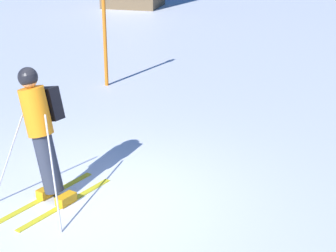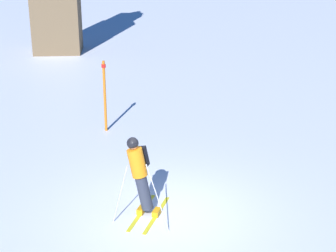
{
  "view_description": "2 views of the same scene",
  "coord_description": "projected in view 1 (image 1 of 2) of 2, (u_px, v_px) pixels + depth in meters",
  "views": [
    {
      "loc": [
        2.74,
        -6.13,
        3.65
      ],
      "look_at": [
        0.86,
        1.29,
        0.71
      ],
      "focal_mm": 60.0,
      "sensor_mm": 36.0,
      "label": 1
    },
    {
      "loc": [
        -0.58,
        -11.0,
        6.28
      ],
      "look_at": [
        0.13,
        1.21,
        1.63
      ],
      "focal_mm": 60.0,
      "sensor_mm": 36.0,
      "label": 2
    }
  ],
  "objects": [
    {
      "name": "skier",
      "position": [
        41.0,
        127.0,
        7.34
      ],
      "size": [
        1.3,
        1.76,
        1.83
      ],
      "rotation": [
        0.0,
        0.0,
        -0.35
      ],
      "color": "yellow",
      "rests_on": "ground"
    },
    {
      "name": "ground_plane",
      "position": [
        82.0,
        203.0,
        7.48
      ],
      "size": [
        300.0,
        300.0,
        0.0
      ],
      "primitive_type": "plane",
      "color": "white"
    },
    {
      "name": "trail_marker",
      "position": [
        105.0,
        32.0,
        12.12
      ],
      "size": [
        0.13,
        0.13,
        2.2
      ],
      "color": "orange",
      "rests_on": "ground"
    }
  ]
}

